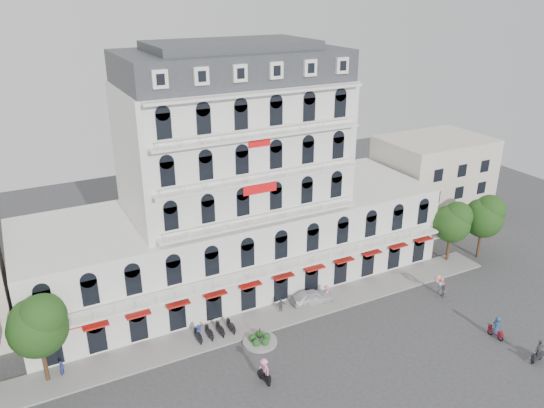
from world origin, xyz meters
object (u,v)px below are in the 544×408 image
Objects in this scene: rider_northeast at (539,351)px; parked_car at (312,297)px; rider_east at (497,327)px; balloon_vendor at (442,287)px; rider_center at (264,370)px.

parked_car is at bearing -59.32° from rider_northeast.
rider_east is 0.94× the size of balloon_vendor.
rider_center is (-22.44, 8.66, 0.11)m from rider_northeast.
rider_center reaches higher than parked_car.
balloon_vendor reaches higher than parked_car.
rider_center reaches higher than rider_northeast.
rider_east is 1.01× the size of rider_northeast.
rider_east is at bearing -93.81° from balloon_vendor.
parked_car is 17.78m from rider_east.
rider_center is 0.96× the size of balloon_vendor.
balloon_vendor is at bearing -9.95° from rider_east.
rider_east reaches higher than parked_car.
rider_northeast reaches higher than parked_car.
rider_east is 7.67m from balloon_vendor.
parked_car is 13.76m from balloon_vendor.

